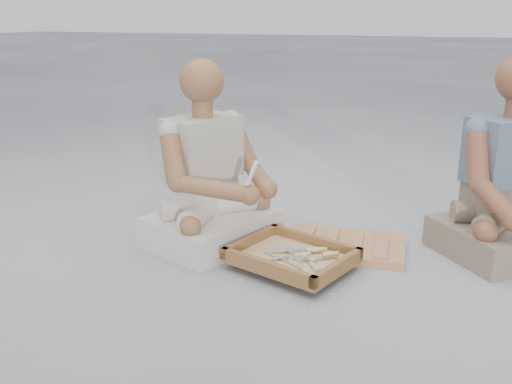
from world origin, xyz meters
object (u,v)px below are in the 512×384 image
at_px(carved_panel, 344,246).
at_px(companion, 510,190).
at_px(craftsman, 210,183).
at_px(tool_tray, 292,257).

distance_m(carved_panel, companion, 0.77).
bearing_deg(craftsman, carved_panel, 123.28).
distance_m(tool_tray, companion, 1.02).
relative_size(carved_panel, tool_tray, 0.99).
relative_size(carved_panel, craftsman, 0.63).
bearing_deg(carved_panel, companion, 21.95).
distance_m(tool_tray, craftsman, 0.54).
xyz_separation_m(craftsman, companion, (1.27, 0.43, 0.00)).
bearing_deg(craftsman, tool_tray, 91.79).
height_order(carved_panel, companion, companion).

